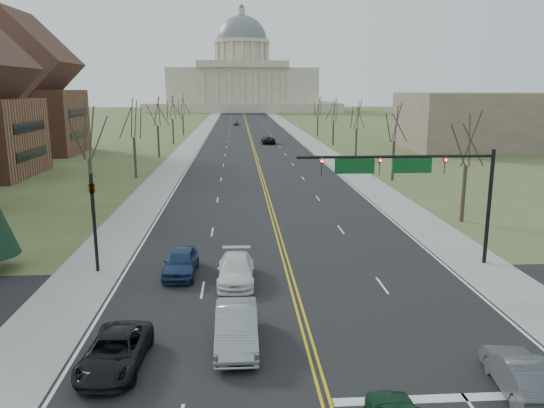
{
  "coord_description": "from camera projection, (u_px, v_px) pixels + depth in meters",
  "views": [
    {
      "loc": [
        -2.99,
        -17.49,
        10.81
      ],
      "look_at": [
        -0.65,
        18.07,
        3.0
      ],
      "focal_mm": 35.0,
      "sensor_mm": 36.0,
      "label": 1
    }
  ],
  "objects": [
    {
      "name": "ground",
      "position": [
        322.0,
        387.0,
        19.55
      ],
      "size": [
        600.0,
        600.0,
        0.0
      ],
      "primitive_type": "plane",
      "color": "#4F572B",
      "rests_on": "ground"
    },
    {
      "name": "road",
      "position": [
        250.0,
        134.0,
        126.77
      ],
      "size": [
        20.0,
        380.0,
        0.01
      ],
      "primitive_type": "cube",
      "color": "black",
      "rests_on": "ground"
    },
    {
      "name": "cross_road",
      "position": [
        302.0,
        318.0,
        25.4
      ],
      "size": [
        120.0,
        14.0,
        0.01
      ],
      "primitive_type": "cube",
      "color": "black",
      "rests_on": "ground"
    },
    {
      "name": "sidewalk_left",
      "position": [
        199.0,
        134.0,
        126.0
      ],
      "size": [
        4.0,
        380.0,
        0.03
      ],
      "primitive_type": "cube",
      "color": "gray",
      "rests_on": "ground"
    },
    {
      "name": "sidewalk_right",
      "position": [
        299.0,
        134.0,
        127.54
      ],
      "size": [
        4.0,
        380.0,
        0.03
      ],
      "primitive_type": "cube",
      "color": "gray",
      "rests_on": "ground"
    },
    {
      "name": "center_line",
      "position": [
        250.0,
        134.0,
        126.77
      ],
      "size": [
        0.42,
        380.0,
        0.01
      ],
      "primitive_type": "cube",
      "color": "gold",
      "rests_on": "road"
    },
    {
      "name": "edge_line_left",
      "position": [
        208.0,
        134.0,
        126.14
      ],
      "size": [
        0.15,
        380.0,
        0.01
      ],
      "primitive_type": "cube",
      "color": "silver",
      "rests_on": "road"
    },
    {
      "name": "edge_line_right",
      "position": [
        290.0,
        134.0,
        127.4
      ],
      "size": [
        0.15,
        380.0,
        0.01
      ],
      "primitive_type": "cube",
      "color": "silver",
      "rests_on": "road"
    },
    {
      "name": "stop_bar",
      "position": [
        465.0,
        397.0,
        18.9
      ],
      "size": [
        9.5,
        0.5,
        0.01
      ],
      "primitive_type": "cube",
      "color": "silver",
      "rests_on": "road"
    },
    {
      "name": "capitol",
      "position": [
        242.0,
        81.0,
        260.1
      ],
      "size": [
        90.0,
        60.0,
        50.0
      ],
      "color": "beige",
      "rests_on": "ground"
    },
    {
      "name": "signal_mast",
      "position": [
        411.0,
        174.0,
        31.95
      ],
      "size": [
        12.12,
        0.44,
        7.2
      ],
      "color": "black",
      "rests_on": "ground"
    },
    {
      "name": "signal_left",
      "position": [
        93.0,
        211.0,
        31.18
      ],
      "size": [
        0.32,
        0.36,
        6.0
      ],
      "color": "black",
      "rests_on": "ground"
    },
    {
      "name": "tree_r_0",
      "position": [
        468.0,
        142.0,
        42.54
      ],
      "size": [
        3.74,
        3.74,
        8.5
      ],
      "color": "#322A1D",
      "rests_on": "ground"
    },
    {
      "name": "tree_l_0",
      "position": [
        88.0,
        135.0,
        44.37
      ],
      "size": [
        3.96,
        3.96,
        9.0
      ],
      "color": "#322A1D",
      "rests_on": "ground"
    },
    {
      "name": "tree_r_1",
      "position": [
        395.0,
        125.0,
        62.03
      ],
      "size": [
        3.74,
        3.74,
        8.5
      ],
      "color": "#322A1D",
      "rests_on": "ground"
    },
    {
      "name": "tree_l_1",
      "position": [
        133.0,
        121.0,
        63.86
      ],
      "size": [
        3.96,
        3.96,
        9.0
      ],
      "color": "#322A1D",
      "rests_on": "ground"
    },
    {
      "name": "tree_r_2",
      "position": [
        357.0,
        116.0,
        81.53
      ],
      "size": [
        3.74,
        3.74,
        8.5
      ],
      "color": "#322A1D",
      "rests_on": "ground"
    },
    {
      "name": "tree_l_2",
      "position": [
        157.0,
        113.0,
        83.35
      ],
      "size": [
        3.96,
        3.96,
        9.0
      ],
      "color": "#322A1D",
      "rests_on": "ground"
    },
    {
      "name": "tree_r_3",
      "position": [
        334.0,
        111.0,
        101.02
      ],
      "size": [
        3.74,
        3.74,
        8.5
      ],
      "color": "#322A1D",
      "rests_on": "ground"
    },
    {
      "name": "tree_l_3",
      "position": [
        172.0,
        108.0,
        102.85
      ],
      "size": [
        3.96,
        3.96,
        9.0
      ],
      "color": "#322A1D",
      "rests_on": "ground"
    },
    {
      "name": "tree_r_4",
      "position": [
        318.0,
        107.0,
        120.51
      ],
      "size": [
        3.74,
        3.74,
        8.5
      ],
      "color": "#322A1D",
      "rests_on": "ground"
    },
    {
      "name": "tree_l_4",
      "position": [
        182.0,
        105.0,
        122.34
      ],
      "size": [
        3.96,
        3.96,
        9.0
      ],
      "color": "#322A1D",
      "rests_on": "ground"
    },
    {
      "name": "bldg_left_far",
      "position": [
        24.0,
        96.0,
        87.2
      ],
      "size": [
        17.1,
        14.28,
        23.25
      ],
      "color": "brown",
      "rests_on": "ground"
    },
    {
      "name": "bldg_right_mass",
      "position": [
        476.0,
        121.0,
        95.13
      ],
      "size": [
        25.0,
        20.0,
        10.0
      ],
      "primitive_type": "cube",
      "color": "#695B4A",
      "rests_on": "ground"
    },
    {
      "name": "car_nb_outer_lead",
      "position": [
        521.0,
        375.0,
        19.04
      ],
      "size": [
        2.03,
        4.56,
        1.45
      ],
      "primitive_type": "imported",
      "rotation": [
        0.0,
        0.0,
        3.03
      ],
      "color": "#494B51",
      "rests_on": "road"
    },
    {
      "name": "car_sb_inner_lead",
      "position": [
        236.0,
        327.0,
        22.57
      ],
      "size": [
        1.78,
        5.06,
        1.67
      ],
      "primitive_type": "imported",
      "rotation": [
        0.0,
        0.0,
        0.0
      ],
      "color": "gray",
      "rests_on": "road"
    },
    {
      "name": "car_sb_outer_lead",
      "position": [
        115.0,
        352.0,
        20.8
      ],
      "size": [
        2.48,
        4.95,
        1.34
      ],
      "primitive_type": "imported",
      "rotation": [
        0.0,
        0.0,
        -0.05
      ],
      "color": "black",
      "rests_on": "road"
    },
    {
      "name": "car_sb_inner_second",
      "position": [
        236.0,
        270.0,
        30.03
      ],
      "size": [
        2.12,
        5.03,
        1.45
      ],
      "primitive_type": "imported",
      "rotation": [
        0.0,
        0.0,
        -0.02
      ],
      "color": "white",
      "rests_on": "road"
    },
    {
      "name": "car_sb_outer_second",
      "position": [
        181.0,
        262.0,
        31.23
      ],
      "size": [
        1.97,
        4.6,
        1.55
      ],
      "primitive_type": "imported",
      "rotation": [
        0.0,
        0.0,
        -0.03
      ],
      "color": "navy",
      "rests_on": "road"
    },
    {
      "name": "car_far_nb",
      "position": [
        268.0,
        140.0,
        105.24
      ],
      "size": [
        2.63,
        5.45,
        1.49
      ],
      "primitive_type": "imported",
      "rotation": [
        0.0,
        0.0,
        3.17
      ],
      "color": "black",
      "rests_on": "road"
    },
    {
      "name": "car_far_sb",
      "position": [
        236.0,
        123.0,
        157.25
      ],
      "size": [
        1.74,
        4.12,
        1.39
      ],
      "primitive_type": "imported",
      "rotation": [
        0.0,
        0.0,
        0.02
      ],
      "color": "#4F5257",
      "rests_on": "road"
    }
  ]
}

